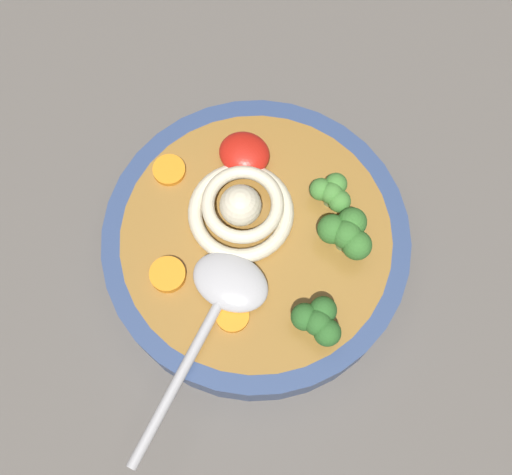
# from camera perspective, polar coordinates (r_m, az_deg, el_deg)

# --- Properties ---
(table_slab) EXTENTS (1.24, 1.24, 0.03)m
(table_slab) POSITION_cam_1_polar(r_m,az_deg,el_deg) (0.61, -1.60, -1.13)
(table_slab) COLOR #5B5651
(table_slab) RESTS_ON ground
(soup_bowl) EXTENTS (0.24, 0.24, 0.05)m
(soup_bowl) POSITION_cam_1_polar(r_m,az_deg,el_deg) (0.57, 0.00, -0.70)
(soup_bowl) COLOR #334775
(soup_bowl) RESTS_ON table_slab
(noodle_pile) EXTENTS (0.09, 0.09, 0.04)m
(noodle_pile) POSITION_cam_1_polar(r_m,az_deg,el_deg) (0.54, -1.26, 2.40)
(noodle_pile) COLOR beige
(noodle_pile) RESTS_ON soup_bowl
(soup_spoon) EXTENTS (0.06, 0.17, 0.02)m
(soup_spoon) POSITION_cam_1_polar(r_m,az_deg,el_deg) (0.53, -2.79, -4.94)
(soup_spoon) COLOR #B7B7BC
(soup_spoon) RESTS_ON soup_bowl
(chili_sauce_dollop) EXTENTS (0.04, 0.04, 0.02)m
(chili_sauce_dollop) POSITION_cam_1_polar(r_m,az_deg,el_deg) (0.56, -0.96, 6.87)
(chili_sauce_dollop) COLOR red
(chili_sauce_dollop) RESTS_ON soup_bowl
(broccoli_floret_beside_noodles) EXTENTS (0.04, 0.03, 0.03)m
(broccoli_floret_beside_noodles) POSITION_cam_1_polar(r_m,az_deg,el_deg) (0.51, 5.09, -6.77)
(broccoli_floret_beside_noodles) COLOR #7A9E60
(broccoli_floret_beside_noodles) RESTS_ON soup_bowl
(broccoli_floret_rear) EXTENTS (0.04, 0.04, 0.04)m
(broccoli_floret_rear) POSITION_cam_1_polar(r_m,az_deg,el_deg) (0.53, 7.42, 0.37)
(broccoli_floret_rear) COLOR #7A9E60
(broccoli_floret_rear) RESTS_ON soup_bowl
(broccoli_floret_center) EXTENTS (0.03, 0.03, 0.03)m
(broccoli_floret_center) POSITION_cam_1_polar(r_m,az_deg,el_deg) (0.54, 6.21, 3.70)
(broccoli_floret_center) COLOR #7A9E60
(broccoli_floret_center) RESTS_ON soup_bowl
(carrot_slice_beside_chili) EXTENTS (0.03, 0.03, 0.01)m
(carrot_slice_beside_chili) POSITION_cam_1_polar(r_m,az_deg,el_deg) (0.54, -7.22, -3.02)
(carrot_slice_beside_chili) COLOR orange
(carrot_slice_beside_chili) RESTS_ON soup_bowl
(carrot_slice_extra_a) EXTENTS (0.03, 0.03, 0.01)m
(carrot_slice_extra_a) POSITION_cam_1_polar(r_m,az_deg,el_deg) (0.57, -7.10, 5.48)
(carrot_slice_extra_a) COLOR orange
(carrot_slice_extra_a) RESTS_ON soup_bowl
(carrot_slice_front) EXTENTS (0.03, 0.03, 0.00)m
(carrot_slice_front) POSITION_cam_1_polar(r_m,az_deg,el_deg) (0.53, -1.93, -6.39)
(carrot_slice_front) COLOR orange
(carrot_slice_front) RESTS_ON soup_bowl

